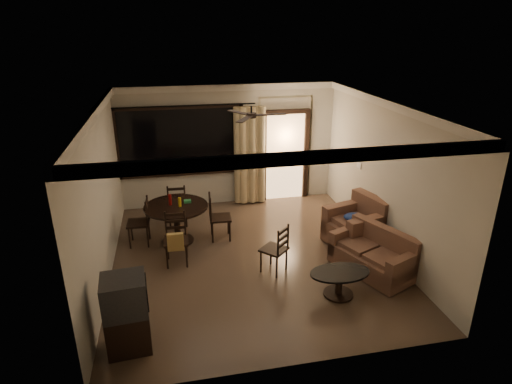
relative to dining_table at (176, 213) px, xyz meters
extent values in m
plane|color=#7F6651|center=(1.31, -0.92, -0.61)|extent=(5.50, 5.50, 0.00)
plane|color=beige|center=(1.31, 1.83, 0.79)|extent=(5.00, 0.00, 5.00)
plane|color=beige|center=(1.31, -3.67, 0.79)|extent=(5.00, 0.00, 5.00)
plane|color=beige|center=(-1.19, -0.92, 0.79)|extent=(0.00, 5.50, 5.50)
plane|color=beige|center=(3.81, -0.92, 0.79)|extent=(0.00, 5.50, 5.50)
plane|color=white|center=(1.31, -0.92, 2.19)|extent=(5.50, 5.50, 0.00)
cube|color=black|center=(0.21, 1.80, 0.97)|extent=(2.70, 0.04, 1.45)
cylinder|color=black|center=(0.31, 1.71, 1.77)|extent=(3.20, 0.03, 0.03)
cube|color=#FFC684|center=(2.66, 1.78, 0.44)|extent=(0.91, 0.03, 2.08)
cube|color=white|center=(3.80, 0.13, 0.69)|extent=(0.02, 0.18, 0.12)
cylinder|color=black|center=(1.31, -0.92, 2.13)|extent=(0.03, 0.03, 0.12)
cylinder|color=black|center=(1.31, -0.92, 2.04)|extent=(0.16, 0.16, 0.08)
cylinder|color=black|center=(0.00, 0.00, 0.14)|extent=(1.23, 1.23, 0.04)
cylinder|color=black|center=(0.00, 0.00, -0.23)|extent=(0.12, 0.12, 0.72)
cylinder|color=black|center=(0.00, 0.00, -0.59)|extent=(0.62, 0.62, 0.03)
cylinder|color=maroon|center=(-0.10, 0.06, 0.27)|extent=(0.06, 0.06, 0.22)
cylinder|color=gold|center=(0.08, -0.06, 0.25)|extent=(0.06, 0.06, 0.18)
cube|color=#257E41|center=(0.23, 0.11, 0.19)|extent=(0.14, 0.10, 0.05)
cube|color=black|center=(-0.74, 0.04, -0.16)|extent=(0.44, 0.44, 0.04)
cube|color=black|center=(0.85, -0.04, -0.16)|extent=(0.44, 0.44, 0.04)
cube|color=black|center=(-0.04, -0.85, -0.16)|extent=(0.44, 0.44, 0.04)
cube|color=tan|center=(-0.05, -1.08, -0.06)|extent=(0.28, 0.09, 0.32)
cube|color=black|center=(0.04, 0.80, -0.16)|extent=(0.44, 0.44, 0.04)
cube|color=black|center=(-0.74, -2.91, -0.33)|extent=(0.59, 0.54, 0.56)
cube|color=black|center=(-0.74, -2.91, 0.21)|extent=(0.59, 0.54, 0.50)
cube|color=black|center=(-0.46, -2.89, 0.21)|extent=(0.05, 0.40, 0.34)
cube|color=#492B22|center=(3.26, -1.82, -0.41)|extent=(1.25, 1.60, 0.35)
cube|color=#492B22|center=(3.52, -1.71, -0.12)|extent=(0.72, 1.37, 0.57)
cube|color=#492B22|center=(3.51, -2.40, -0.24)|extent=(0.75, 0.44, 0.44)
cube|color=#492B22|center=(3.01, -1.24, -0.24)|extent=(0.75, 0.44, 0.44)
cube|color=#492B22|center=(3.22, -1.84, -0.21)|extent=(0.98, 1.35, 0.11)
cube|color=#492B22|center=(3.36, -0.84, -0.36)|extent=(1.16, 1.16, 0.44)
cube|color=#492B22|center=(3.71, -0.75, 0.00)|extent=(0.47, 0.96, 0.72)
cube|color=#492B22|center=(3.47, -1.20, -0.14)|extent=(0.95, 0.45, 0.55)
cube|color=#492B22|center=(3.26, -0.49, -0.14)|extent=(0.95, 0.45, 0.55)
cube|color=#492B22|center=(3.31, -0.86, -0.11)|extent=(0.83, 0.87, 0.13)
ellipsoid|color=navy|center=(3.31, -0.86, 0.00)|extent=(0.40, 0.33, 0.12)
ellipsoid|color=black|center=(2.44, -2.36, -0.20)|extent=(0.97, 0.58, 0.03)
cylinder|color=black|center=(2.44, -2.36, -0.40)|extent=(0.11, 0.11, 0.39)
cylinder|color=black|center=(2.44, -2.36, -0.59)|extent=(0.47, 0.47, 0.03)
cube|color=black|center=(1.60, -1.46, -0.18)|extent=(0.56, 0.56, 0.04)
camera|label=1|loc=(-0.01, -7.73, 3.43)|focal=30.00mm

